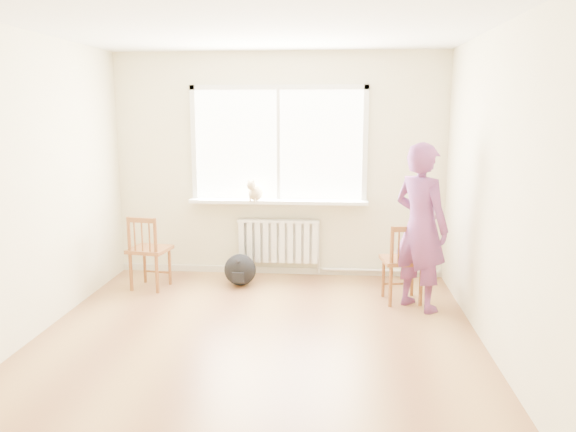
% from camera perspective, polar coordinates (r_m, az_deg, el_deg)
% --- Properties ---
extents(floor, '(4.50, 4.50, 0.00)m').
position_cam_1_polar(floor, '(4.99, -3.49, -13.17)').
color(floor, '#A67844').
rests_on(floor, ground).
extents(ceiling, '(4.50, 4.50, 0.00)m').
position_cam_1_polar(ceiling, '(4.61, -3.90, 19.19)').
color(ceiling, white).
rests_on(ceiling, back_wall).
extents(back_wall, '(4.00, 0.01, 2.70)m').
position_cam_1_polar(back_wall, '(6.83, -0.93, 5.12)').
color(back_wall, beige).
rests_on(back_wall, ground).
extents(window, '(2.12, 0.05, 1.42)m').
position_cam_1_polar(window, '(6.78, -0.96, 7.73)').
color(window, white).
rests_on(window, back_wall).
extents(windowsill, '(2.15, 0.22, 0.04)m').
position_cam_1_polar(windowsill, '(6.77, -1.01, 1.49)').
color(windowsill, white).
rests_on(windowsill, back_wall).
extents(radiator, '(1.00, 0.12, 0.55)m').
position_cam_1_polar(radiator, '(6.89, -0.98, -2.51)').
color(radiator, white).
rests_on(radiator, back_wall).
extents(heating_pipe, '(1.40, 0.04, 0.04)m').
position_cam_1_polar(heating_pipe, '(7.00, 9.34, -5.48)').
color(heating_pipe, silver).
rests_on(heating_pipe, back_wall).
extents(baseboard, '(4.00, 0.03, 0.08)m').
position_cam_1_polar(baseboard, '(7.06, -0.91, -5.53)').
color(baseboard, beige).
rests_on(baseboard, ground).
extents(chair_left, '(0.48, 0.46, 0.85)m').
position_cam_1_polar(chair_left, '(6.56, -14.05, -3.59)').
color(chair_left, brown).
rests_on(chair_left, floor).
extents(chair_right, '(0.48, 0.46, 0.85)m').
position_cam_1_polar(chair_right, '(6.04, 11.67, -4.74)').
color(chair_right, brown).
rests_on(chair_right, floor).
extents(person, '(0.73, 0.73, 1.71)m').
position_cam_1_polar(person, '(5.82, 13.33, -1.11)').
color(person, '#BE3F5F').
rests_on(person, floor).
extents(cat, '(0.25, 0.40, 0.28)m').
position_cam_1_polar(cat, '(6.70, -3.35, 2.51)').
color(cat, beige).
rests_on(cat, windowsill).
extents(backpack, '(0.44, 0.39, 0.37)m').
position_cam_1_polar(backpack, '(6.58, -4.89, -5.46)').
color(backpack, black).
rests_on(backpack, floor).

